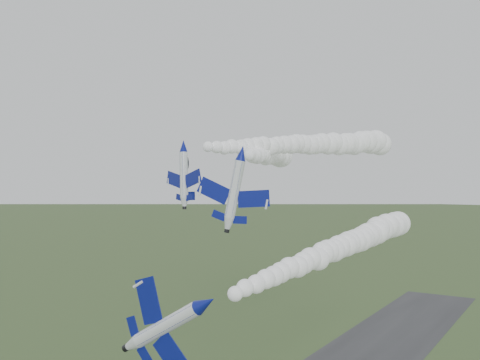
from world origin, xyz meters
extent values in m
cylinder|color=silver|center=(9.83, -2.63, 29.42)|extent=(2.63, 9.34, 2.26)
cone|color=navy|center=(10.07, -8.47, 29.42)|extent=(2.35, 2.51, 2.26)
cone|color=silver|center=(9.61, 2.98, 29.42)|extent=(2.34, 2.07, 2.26)
cylinder|color=black|center=(9.56, 4.08, 29.42)|extent=(1.17, 0.71, 1.14)
ellipsoid|color=black|center=(10.47, -4.99, 29.73)|extent=(1.63, 3.23, 1.51)
cube|color=navy|center=(8.00, -1.82, 32.20)|extent=(2.78, 2.75, 4.46)
cube|color=navy|center=(11.31, -1.69, 26.48)|extent=(2.78, 2.75, 4.46)
cube|color=navy|center=(8.77, 1.96, 30.95)|extent=(1.25, 1.26, 1.96)
cube|color=navy|center=(10.53, 2.03, 27.90)|extent=(1.25, 1.26, 1.96)
cube|color=navy|center=(10.90, 1.78, 30.14)|extent=(2.23, 1.85, 1.33)
cylinder|color=silver|center=(-11.13, 20.21, 47.92)|extent=(3.42, 7.41, 1.35)
cone|color=navy|center=(-12.47, 15.78, 47.92)|extent=(1.85, 2.23, 1.35)
cone|color=silver|center=(-9.84, 24.48, 47.92)|extent=(1.74, 1.90, 1.35)
cylinder|color=black|center=(-9.58, 25.31, 47.92)|extent=(0.80, 0.70, 0.68)
ellipsoid|color=black|center=(-11.69, 18.41, 48.41)|extent=(1.59, 2.67, 0.90)
cube|color=navy|center=(-13.43, 21.64, 47.71)|extent=(4.45, 3.17, 0.23)
cube|color=navy|center=(-8.42, 20.12, 47.86)|extent=(4.45, 3.17, 0.23)
cube|color=navy|center=(-11.40, 24.13, 47.88)|extent=(1.95, 1.43, 0.14)
cube|color=navy|center=(-8.73, 23.32, 47.96)|extent=(1.95, 1.43, 0.14)
cube|color=navy|center=(-10.16, 23.53, 49.05)|extent=(0.56, 1.38, 1.92)
cylinder|color=silver|center=(0.14, 19.97, 46.43)|extent=(4.80, 8.83, 1.83)
cone|color=navy|center=(2.09, 14.81, 46.43)|extent=(2.52, 2.79, 1.83)
cone|color=silver|center=(-1.73, 24.94, 46.43)|extent=(2.37, 2.40, 1.83)
cylinder|color=black|center=(-2.10, 25.91, 46.43)|extent=(1.09, 0.91, 0.93)
ellipsoid|color=black|center=(1.04, 17.90, 47.00)|extent=(2.20, 3.24, 1.22)
cube|color=navy|center=(-3.05, 19.66, 46.87)|extent=(5.30, 4.00, 1.06)
cube|color=navy|center=(2.69, 21.82, 45.67)|extent=(5.30, 4.00, 1.06)
cube|color=navy|center=(-2.93, 23.48, 46.75)|extent=(2.33, 1.80, 0.50)
cube|color=navy|center=(0.13, 24.63, 46.11)|extent=(2.33, 1.80, 0.50)
cube|color=navy|center=(-1.07, 23.92, 47.75)|extent=(1.11, 1.76, 2.27)
camera|label=1|loc=(42.64, -47.94, 42.16)|focal=40.00mm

